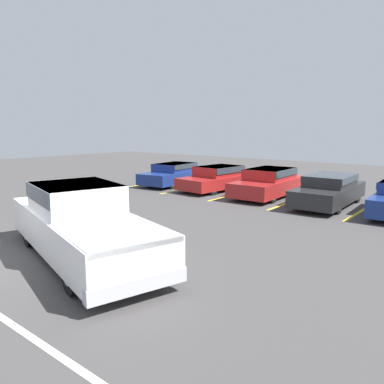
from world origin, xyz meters
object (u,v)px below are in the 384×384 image
object	(u,v)px
pickup_truck	(82,223)
parked_sedan_d	(329,189)
parked_sedan_a	(174,173)
parked_sedan_c	(269,182)
parked_sedan_b	(218,177)

from	to	relation	value
pickup_truck	parked_sedan_d	distance (m)	10.32
pickup_truck	parked_sedan_d	bearing A→B (deg)	92.48
parked_sedan_a	parked_sedan_c	world-z (taller)	parked_sedan_c
parked_sedan_a	parked_sedan_b	size ratio (longest dim) A/B	1.00
parked_sedan_d	parked_sedan_a	bearing A→B (deg)	-93.69
parked_sedan_c	parked_sedan_b	bearing A→B (deg)	-92.25
parked_sedan_c	pickup_truck	bearing A→B (deg)	0.62
pickup_truck	parked_sedan_a	size ratio (longest dim) A/B	1.39
parked_sedan_d	parked_sedan_c	bearing A→B (deg)	-98.23
parked_sedan_b	parked_sedan_c	xyz separation A→B (m)	(2.87, -0.02, 0.04)
pickup_truck	parked_sedan_c	xyz separation A→B (m)	(-0.44, 10.38, -0.20)
parked_sedan_b	parked_sedan_c	world-z (taller)	parked_sedan_c
pickup_truck	parked_sedan_c	bearing A→B (deg)	108.47
parked_sedan_b	parked_sedan_d	bearing A→B (deg)	91.49
parked_sedan_c	parked_sedan_d	world-z (taller)	parked_sedan_c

